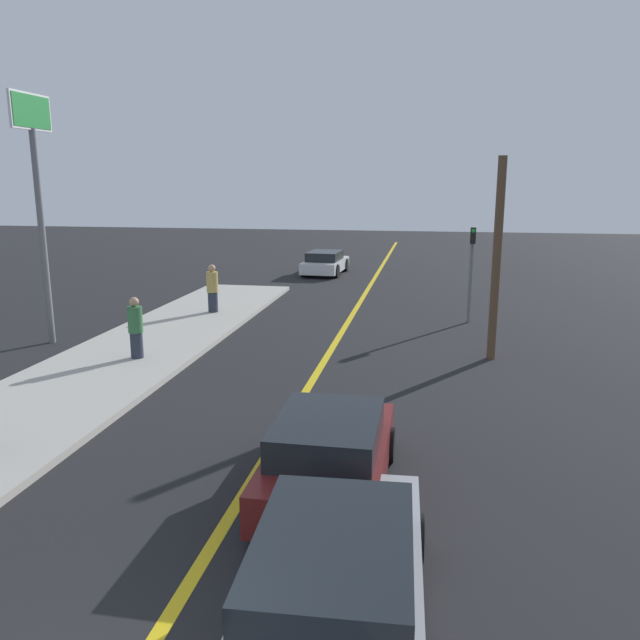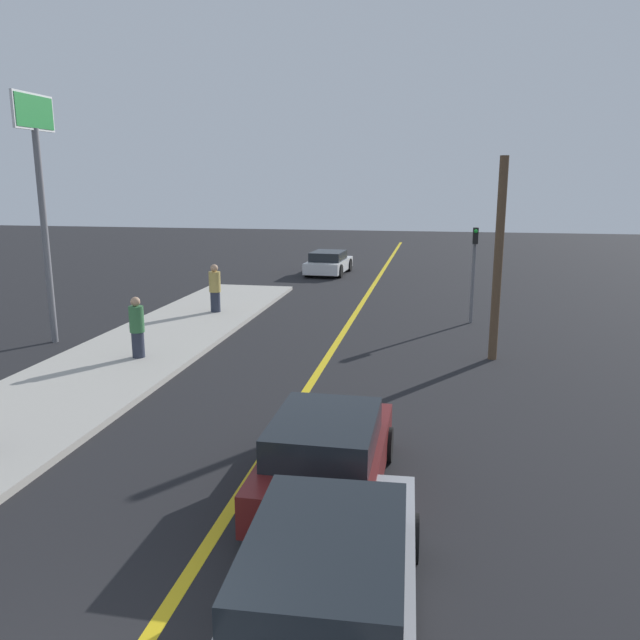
% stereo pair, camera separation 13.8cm
% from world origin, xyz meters
% --- Properties ---
extents(road_center_line, '(0.20, 60.00, 0.01)m').
position_xyz_m(road_center_line, '(0.00, 18.00, 0.00)').
color(road_center_line, gold).
rests_on(road_center_line, ground_plane).
extents(sidewalk_left, '(3.86, 24.08, 0.15)m').
position_xyz_m(sidewalk_left, '(-5.49, 12.04, 0.08)').
color(sidewalk_left, '#ADA89E').
rests_on(sidewalk_left, ground_plane).
extents(car_near_right_lane, '(2.15, 4.68, 1.30)m').
position_xyz_m(car_near_right_lane, '(1.93, 2.33, 0.63)').
color(car_near_right_lane, '#9E9EA3').
rests_on(car_near_right_lane, ground_plane).
extents(car_ahead_center, '(1.94, 3.94, 1.32)m').
position_xyz_m(car_ahead_center, '(1.34, 5.54, 0.63)').
color(car_ahead_center, maroon).
rests_on(car_ahead_center, ground_plane).
extents(car_far_distant, '(2.16, 4.13, 1.24)m').
position_xyz_m(car_far_distant, '(-2.77, 29.32, 0.61)').
color(car_far_distant, silver).
rests_on(car_far_distant, ground_plane).
extents(pedestrian_mid_group, '(0.40, 0.40, 1.69)m').
position_xyz_m(pedestrian_mid_group, '(-5.04, 11.78, 0.99)').
color(pedestrian_mid_group, '#282D3D').
rests_on(pedestrian_mid_group, sidewalk_left).
extents(pedestrian_far_standing, '(0.42, 0.42, 1.77)m').
position_xyz_m(pedestrian_far_standing, '(-5.08, 18.03, 1.03)').
color(pedestrian_far_standing, '#282D3D').
rests_on(pedestrian_far_standing, sidewalk_left).
extents(traffic_light, '(0.18, 0.40, 3.36)m').
position_xyz_m(traffic_light, '(4.22, 18.52, 2.10)').
color(traffic_light, slate).
rests_on(traffic_light, ground_plane).
extents(roadside_sign, '(0.20, 1.85, 7.38)m').
position_xyz_m(roadside_sign, '(-8.68, 13.40, 5.32)').
color(roadside_sign, slate).
rests_on(roadside_sign, ground_plane).
extents(utility_pole, '(0.24, 0.24, 5.57)m').
position_xyz_m(utility_pole, '(4.60, 13.95, 2.78)').
color(utility_pole, brown).
rests_on(utility_pole, ground_plane).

